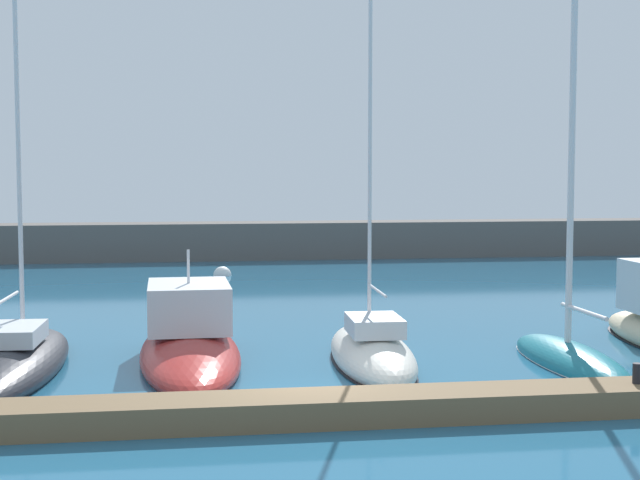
{
  "coord_description": "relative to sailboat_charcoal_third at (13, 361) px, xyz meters",
  "views": [
    {
      "loc": [
        -2.65,
        -19.95,
        5.2
      ],
      "look_at": [
        0.82,
        3.77,
        3.37
      ],
      "focal_mm": 51.84,
      "sensor_mm": 36.0,
      "label": 1
    }
  ],
  "objects": [
    {
      "name": "mooring_buoy_white",
      "position": [
        6.17,
        21.09,
        -0.32
      ],
      "size": [
        0.9,
        0.9,
        0.9
      ],
      "primitive_type": "sphere",
      "color": "white",
      "rests_on": "ground_plane"
    },
    {
      "name": "dock_pier",
      "position": [
        7.06,
        -5.71,
        -0.03
      ],
      "size": [
        40.45,
        1.41,
        0.58
      ],
      "primitive_type": "cube",
      "color": "brown",
      "rests_on": "ground_plane"
    },
    {
      "name": "sailboat_teal_sixth",
      "position": [
        14.49,
        -1.15,
        -0.03
      ],
      "size": [
        1.81,
        6.25,
        12.62
      ],
      "rotation": [
        0.0,
        0.0,
        1.59
      ],
      "color": "#19707F",
      "rests_on": "ground_plane"
    },
    {
      "name": "sailboat_charcoal_third",
      "position": [
        0.0,
        0.0,
        0.0
      ],
      "size": [
        2.75,
        8.81,
        15.71
      ],
      "rotation": [
        0.0,
        0.0,
        1.53
      ],
      "color": "#2D2D33",
      "rests_on": "ground_plane"
    },
    {
      "name": "sailboat_ivory_fifth",
      "position": [
        9.28,
        -0.43,
        0.0
      ],
      "size": [
        2.22,
        6.86,
        10.81
      ],
      "rotation": [
        0.0,
        0.0,
        1.54
      ],
      "color": "silver",
      "rests_on": "ground_plane"
    },
    {
      "name": "dock_bollard",
      "position": [
        14.05,
        -5.71,
        0.48
      ],
      "size": [
        0.2,
        0.2,
        0.44
      ],
      "primitive_type": "cylinder",
      "color": "black",
      "rests_on": "dock_pier"
    },
    {
      "name": "breakwater_seawall",
      "position": [
        7.06,
        29.47,
        0.75
      ],
      "size": [
        108.0,
        2.77,
        2.12
      ],
      "primitive_type": "cube",
      "color": "#5B5651",
      "rests_on": "ground_plane"
    },
    {
      "name": "motorboat_red_fourth",
      "position": [
        4.49,
        1.03,
        0.16
      ],
      "size": [
        2.89,
        9.24,
        3.43
      ],
      "rotation": [
        0.0,
        0.0,
        1.59
      ],
      "color": "#B72D28",
      "rests_on": "ground_plane"
    },
    {
      "name": "ground_plane",
      "position": [
        7.06,
        -4.24,
        -0.32
      ],
      "size": [
        120.0,
        120.0,
        0.0
      ],
      "primitive_type": "plane",
      "color": "#236084"
    }
  ]
}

